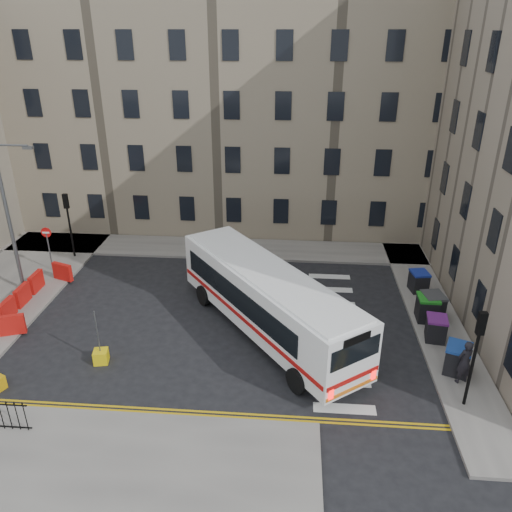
# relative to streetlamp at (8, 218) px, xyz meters

# --- Properties ---
(ground) EXTENTS (120.00, 120.00, 0.00)m
(ground) POSITION_rel_streetlamp_xyz_m (13.00, -2.00, -4.34)
(ground) COLOR black
(ground) RESTS_ON ground
(pavement_north) EXTENTS (36.00, 3.20, 0.15)m
(pavement_north) POSITION_rel_streetlamp_xyz_m (7.00, 6.60, -4.26)
(pavement_north) COLOR slate
(pavement_north) RESTS_ON ground
(pavement_east) EXTENTS (2.40, 26.00, 0.15)m
(pavement_east) POSITION_rel_streetlamp_xyz_m (22.00, 2.00, -4.26)
(pavement_east) COLOR slate
(pavement_east) RESTS_ON ground
(pavement_sw) EXTENTS (20.00, 6.00, 0.15)m
(pavement_sw) POSITION_rel_streetlamp_xyz_m (6.00, -12.00, -4.26)
(pavement_sw) COLOR slate
(pavement_sw) RESTS_ON ground
(terrace_north) EXTENTS (38.30, 10.80, 17.20)m
(terrace_north) POSITION_rel_streetlamp_xyz_m (6.00, 13.50, 4.28)
(terrace_north) COLOR gray
(terrace_north) RESTS_ON ground
(traffic_light_east) EXTENTS (0.28, 0.22, 4.10)m
(traffic_light_east) POSITION_rel_streetlamp_xyz_m (21.60, -7.50, -1.47)
(traffic_light_east) COLOR black
(traffic_light_east) RESTS_ON pavement_east
(traffic_light_nw) EXTENTS (0.28, 0.22, 4.10)m
(traffic_light_nw) POSITION_rel_streetlamp_xyz_m (1.00, 4.50, -1.47)
(traffic_light_nw) COLOR black
(traffic_light_nw) RESTS_ON pavement_west
(streetlamp) EXTENTS (0.50, 0.22, 8.14)m
(streetlamp) POSITION_rel_streetlamp_xyz_m (0.00, 0.00, 0.00)
(streetlamp) COLOR #595B5E
(streetlamp) RESTS_ON pavement_west
(no_entry_north) EXTENTS (0.60, 0.08, 3.00)m
(no_entry_north) POSITION_rel_streetlamp_xyz_m (0.50, 2.50, -2.26)
(no_entry_north) COLOR #595B5E
(no_entry_north) RESTS_ON pavement_west
(roadworks_barriers) EXTENTS (1.66, 6.26, 1.00)m
(roadworks_barriers) POSITION_rel_streetlamp_xyz_m (1.16, -1.50, -3.69)
(roadworks_barriers) COLOR red
(roadworks_barriers) RESTS_ON pavement_west
(bus) EXTENTS (9.31, 11.14, 3.25)m
(bus) POSITION_rel_streetlamp_xyz_m (13.67, -2.95, -2.46)
(bus) COLOR white
(bus) RESTS_ON ground
(wheelie_bin_a) EXTENTS (1.33, 1.41, 1.25)m
(wheelie_bin_a) POSITION_rel_streetlamp_xyz_m (21.82, -5.46, -3.56)
(wheelie_bin_a) COLOR black
(wheelie_bin_a) RESTS_ON pavement_east
(wheelie_bin_b) EXTENTS (1.06, 1.17, 1.15)m
(wheelie_bin_b) POSITION_rel_streetlamp_xyz_m (21.52, -3.10, -3.61)
(wheelie_bin_b) COLOR black
(wheelie_bin_b) RESTS_ON pavement_east
(wheelie_bin_c) EXTENTS (1.03, 1.17, 1.27)m
(wheelie_bin_c) POSITION_rel_streetlamp_xyz_m (21.51, -1.36, -3.55)
(wheelie_bin_c) COLOR black
(wheelie_bin_c) RESTS_ON pavement_east
(wheelie_bin_d) EXTENTS (1.20, 1.32, 1.28)m
(wheelie_bin_d) POSITION_rel_streetlamp_xyz_m (21.80, -1.13, -3.54)
(wheelie_bin_d) COLOR black
(wheelie_bin_d) RESTS_ON pavement_east
(wheelie_bin_e) EXTENTS (1.05, 1.16, 1.13)m
(wheelie_bin_e) POSITION_rel_streetlamp_xyz_m (21.74, 1.63, -3.62)
(wheelie_bin_e) COLOR black
(wheelie_bin_e) RESTS_ON pavement_east
(pedestrian) EXTENTS (0.83, 0.69, 1.95)m
(pedestrian) POSITION_rel_streetlamp_xyz_m (21.85, -6.16, -3.21)
(pedestrian) COLOR black
(pedestrian) RESTS_ON pavement_east
(bollard_yellow) EXTENTS (0.71, 0.71, 0.60)m
(bollard_yellow) POSITION_rel_streetlamp_xyz_m (6.60, -5.89, -4.04)
(bollard_yellow) COLOR yellow
(bollard_yellow) RESTS_ON ground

